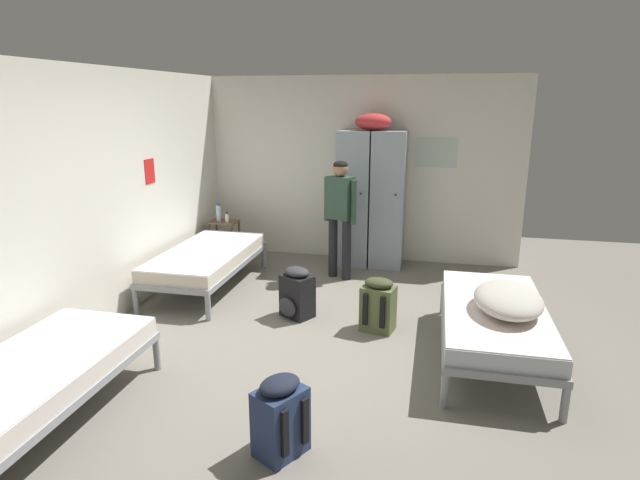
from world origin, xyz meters
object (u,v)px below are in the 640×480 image
locker_bank (371,196)px  water_bottle (219,213)px  bed_left_front (31,378)px  lotion_bottle (227,218)px  backpack_navy (279,417)px  backpack_olive (379,305)px  shelf_unit (224,236)px  backpack_black (297,294)px  bed_left_rear (207,258)px  bed_right (494,317)px  bedding_heap (508,299)px  person_traveler (340,209)px

locker_bank → water_bottle: locker_bank is taller
bed_left_front → lotion_bottle: 4.00m
backpack_navy → backpack_olive: same height
shelf_unit → water_bottle: 0.35m
lotion_bottle → water_bottle: bearing=158.2°
backpack_black → backpack_olive: size_ratio=1.00×
lotion_bottle → backpack_navy: 4.37m
bed_left_rear → bed_right: size_ratio=1.00×
bed_left_rear → backpack_black: size_ratio=3.45×
bedding_heap → water_bottle: bearing=147.2°
bed_right → backpack_navy: size_ratio=3.45×
bedding_heap → backpack_olive: bedding_heap is taller
locker_bank → backpack_navy: (-0.06, -4.17, -0.71)m
locker_bank → bedding_heap: bearing=-59.7°
backpack_olive → backpack_navy: bearing=-101.6°
backpack_navy → backpack_olive: bearing=78.4°
locker_bank → bed_left_front: 4.68m
bed_right → backpack_navy: 2.24m
bed_right → backpack_olive: 1.12m
person_traveler → lotion_bottle: bearing=167.2°
locker_bank → lotion_bottle: (-2.00, -0.28, -0.34)m
shelf_unit → backpack_navy: bearing=-62.8°
shelf_unit → bed_left_rear: size_ratio=0.30×
bedding_heap → backpack_black: bedding_heap is taller
locker_bank → bed_left_rear: 2.37m
bed_left_front → bed_right: bearing=28.8°
lotion_bottle → backpack_black: size_ratio=0.26×
locker_bank → backpack_olive: bearing=-80.5°
locker_bank → backpack_black: bearing=-104.7°
bed_right → person_traveler: (-1.73, 1.82, 0.53)m
bedding_heap → backpack_black: (-2.03, 0.58, -0.34)m
bed_right → bedding_heap: bedding_heap is taller
backpack_black → lotion_bottle: bearing=130.6°
locker_bank → bed_left_rear: bearing=-142.7°
bed_left_front → backpack_olive: size_ratio=3.45×
shelf_unit → lotion_bottle: 0.30m
bedding_heap → bed_left_front: bearing=-153.1°
shelf_unit → bed_left_rear: 1.18m
bed_left_rear → bed_right: same height
shelf_unit → backpack_navy: 4.42m
bed_left_front → backpack_navy: 1.77m
bed_left_front → backpack_black: backpack_black is taller
bed_right → backpack_black: 2.01m
shelf_unit → backpack_black: 2.35m
water_bottle → shelf_unit: bearing=-14.0°
bed_right → backpack_black: (-1.95, 0.48, -0.12)m
water_bottle → backpack_black: water_bottle is taller
bed_left_front → bed_left_rear: bearing=90.0°
person_traveler → lotion_bottle: 1.76m
locker_bank → backpack_olive: (0.36, -2.14, -0.71)m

